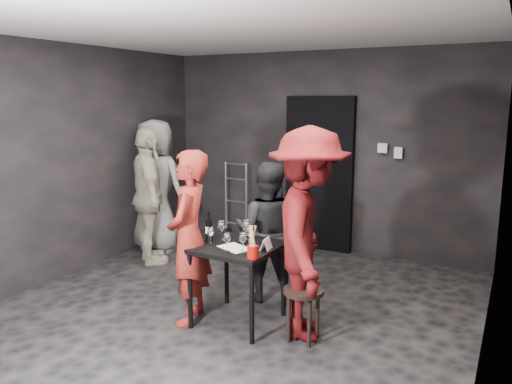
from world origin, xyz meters
The scene contains 26 objects.
floor centered at (0.00, 0.00, 0.00)m, with size 4.50×5.00×0.02m, color black.
ceiling centered at (0.00, 0.00, 2.70)m, with size 4.50×5.00×0.02m, color silver.
wall_back centered at (0.00, 2.50, 1.35)m, with size 4.50×0.04×2.70m, color black.
wall_left centered at (-2.25, 0.00, 1.35)m, with size 0.04×5.00×2.70m, color black.
wall_right centered at (2.25, 0.00, 1.35)m, with size 0.04×5.00×2.70m, color black.
doorway centered at (0.00, 2.44, 1.05)m, with size 0.95×0.10×2.10m, color black.
wallbox_upper centered at (0.85, 2.45, 1.45)m, with size 0.12×0.06×0.12m, color #B7B7B2.
wallbox_lower centered at (1.05, 2.45, 1.40)m, with size 0.10×0.06×0.14m, color #B7B7B2.
hand_truck centered at (-1.23, 2.26, 0.21)m, with size 0.39×0.33×1.15m.
tasting_table centered at (0.18, -0.09, 0.65)m, with size 0.72×0.72×0.75m.
stool centered at (0.86, -0.14, 0.38)m, with size 0.35×0.35×0.47m.
server_red centered at (-0.24, -0.27, 0.88)m, with size 0.64×0.42×1.76m, color maroon.
woman_black centered at (0.17, 0.53, 0.70)m, with size 0.68×0.37×1.40m, color black.
man_maroon centered at (0.84, -0.02, 1.15)m, with size 1.48×0.69×2.29m, color #5C0E10.
bystander_cream centered at (-1.66, 0.86, 0.99)m, with size 1.16×0.56×1.99m, color beige.
bystander_grey centered at (-1.92, 1.33, 1.08)m, with size 1.06×0.58×2.16m, color gray.
tasting_mat centered at (0.20, -0.19, 0.75)m, with size 0.29×0.19×0.00m, color white.
wine_glass_a centered at (-0.05, -0.20, 0.84)m, with size 0.07×0.07×0.18m, color white, non-canonical shape.
wine_glass_b centered at (-0.04, -0.01, 0.85)m, with size 0.08×0.08×0.20m, color white, non-canonical shape.
wine_glass_c centered at (0.18, 0.07, 0.86)m, with size 0.08×0.08×0.22m, color white, non-canonical shape.
wine_glass_d centered at (0.19, -0.31, 0.84)m, with size 0.07×0.07×0.18m, color white, non-canonical shape.
wine_glass_e centered at (0.31, -0.23, 0.84)m, with size 0.07×0.07×0.18m, color white, non-canonical shape.
wine_glass_f centered at (0.28, -0.07, 0.85)m, with size 0.08×0.08×0.21m, color white, non-canonical shape.
wine_bottle centered at (-0.13, -0.10, 0.86)m, with size 0.07×0.07×0.28m.
breadstick_cup centered at (0.48, -0.36, 0.88)m, with size 0.10×0.10×0.30m.
reserved_card centered at (0.45, -0.09, 0.80)m, with size 0.09×0.14×0.11m, color white, non-canonical shape.
Camera 1 is at (2.39, -3.91, 2.09)m, focal length 35.00 mm.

